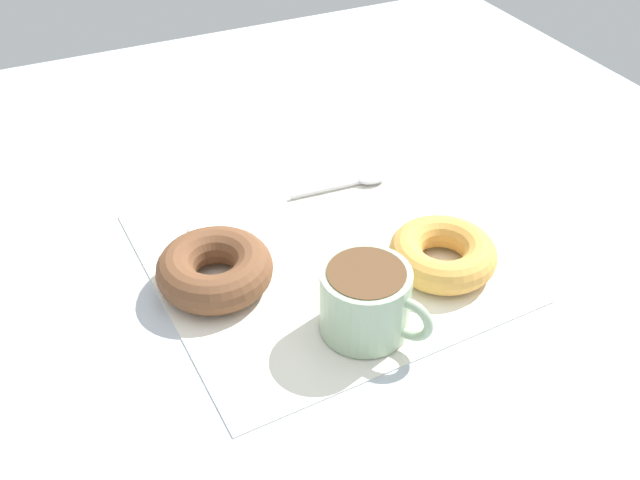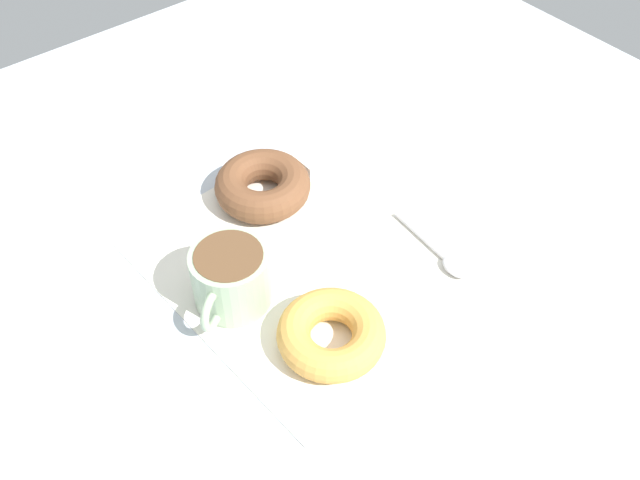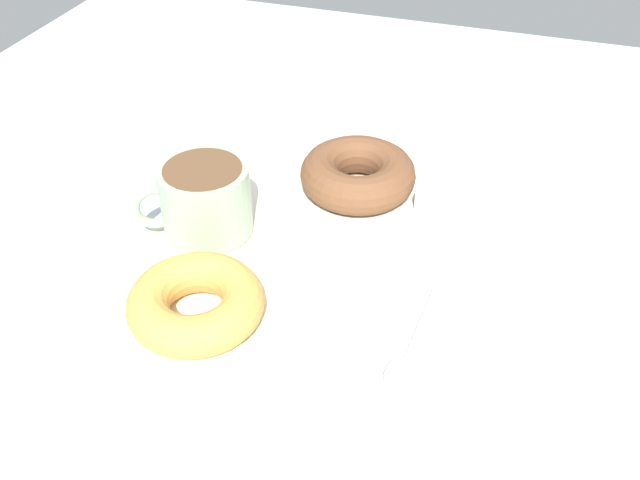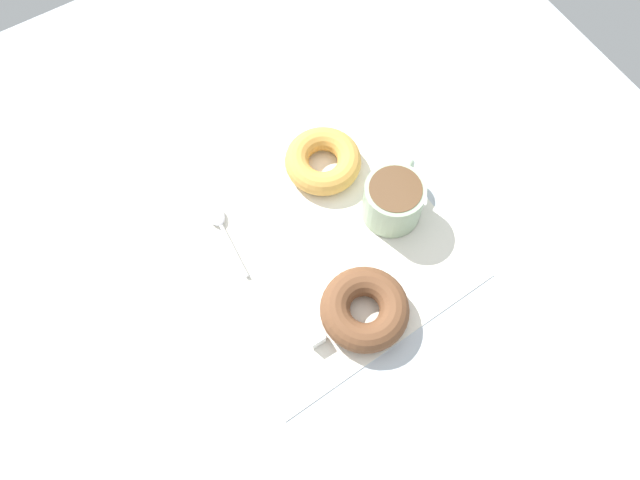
# 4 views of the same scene
# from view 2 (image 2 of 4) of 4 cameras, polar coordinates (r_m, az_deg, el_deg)

# --- Properties ---
(ground_plane) EXTENTS (1.20, 1.20, 0.02)m
(ground_plane) POSITION_cam_2_polar(r_m,az_deg,el_deg) (0.83, 1.94, -0.92)
(ground_plane) COLOR #B2BCC6
(napkin) EXTENTS (0.36, 0.36, 0.00)m
(napkin) POSITION_cam_2_polar(r_m,az_deg,el_deg) (0.82, 0.00, -1.03)
(napkin) COLOR white
(napkin) RESTS_ON ground_plane
(coffee_cup) EXTENTS (0.08, 0.10, 0.07)m
(coffee_cup) POSITION_cam_2_polar(r_m,az_deg,el_deg) (0.75, -7.18, -2.95)
(coffee_cup) COLOR #9EB793
(coffee_cup) RESTS_ON napkin
(donut_near_cup) EXTENTS (0.11, 0.11, 0.03)m
(donut_near_cup) POSITION_cam_2_polar(r_m,az_deg,el_deg) (0.72, 0.91, -7.52)
(donut_near_cup) COLOR gold
(donut_near_cup) RESTS_ON napkin
(donut_far) EXTENTS (0.12, 0.12, 0.04)m
(donut_far) POSITION_cam_2_polar(r_m,az_deg,el_deg) (0.87, -4.61, 4.37)
(donut_far) COLOR brown
(donut_far) RESTS_ON napkin
(spoon) EXTENTS (0.12, 0.03, 0.01)m
(spoon) POSITION_cam_2_polar(r_m,az_deg,el_deg) (0.82, 10.07, -1.48)
(spoon) COLOR silver
(spoon) RESTS_ON napkin
(sugar_cube) EXTENTS (0.02, 0.02, 0.02)m
(sugar_cube) POSITION_cam_2_polar(r_m,az_deg,el_deg) (0.90, -0.68, 5.74)
(sugar_cube) COLOR white
(sugar_cube) RESTS_ON napkin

